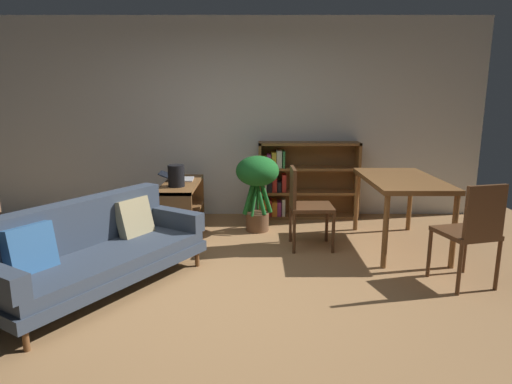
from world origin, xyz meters
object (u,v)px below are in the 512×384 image
at_px(dining_chair_far, 304,203).
at_px(media_console, 181,208).
at_px(dining_chair_near, 472,229).
at_px(open_laptop, 178,178).
at_px(fabric_couch, 92,249).
at_px(bookshelf, 300,181).
at_px(dining_table, 401,185).
at_px(potted_floor_plant, 257,179).
at_px(desk_speaker, 176,176).

bearing_deg(dining_chair_far, media_console, 158.19).
bearing_deg(dining_chair_far, dining_chair_near, -38.23).
height_order(open_laptop, dining_chair_near, dining_chair_near).
xyz_separation_m(fabric_couch, open_laptop, (0.43, 1.87, 0.28)).
bearing_deg(bookshelf, dining_chair_near, -61.80).
relative_size(dining_chair_far, bookshelf, 0.66).
bearing_deg(dining_table, fabric_couch, -159.45).
xyz_separation_m(media_console, potted_floor_plant, (0.94, 0.04, 0.35)).
distance_m(open_laptop, dining_table, 2.68).
relative_size(desk_speaker, dining_table, 0.19).
xyz_separation_m(open_laptop, dining_chair_near, (2.86, -1.81, -0.12)).
bearing_deg(open_laptop, dining_chair_far, -26.57).
bearing_deg(potted_floor_plant, dining_table, -21.04).
relative_size(open_laptop, desk_speaker, 1.73).
bearing_deg(media_console, potted_floor_plant, 2.65).
xyz_separation_m(desk_speaker, potted_floor_plant, (0.95, 0.28, -0.10)).
height_order(desk_speaker, bookshelf, bookshelf).
bearing_deg(open_laptop, bookshelf, 18.64).
height_order(media_console, dining_table, dining_table).
xyz_separation_m(dining_chair_near, bookshelf, (-1.26, 2.35, -0.02)).
distance_m(potted_floor_plant, dining_chair_far, 0.83).
height_order(fabric_couch, media_console, fabric_couch).
bearing_deg(dining_table, bookshelf, 127.49).
bearing_deg(fabric_couch, dining_chair_near, 0.90).
bearing_deg(dining_chair_near, fabric_couch, -179.10).
bearing_deg(dining_table, open_laptop, 163.99).
height_order(media_console, open_laptop, open_laptop).
relative_size(desk_speaker, dining_chair_near, 0.27).
relative_size(media_console, dining_table, 0.84).
bearing_deg(dining_table, dining_chair_near, -75.35).
xyz_separation_m(media_console, dining_chair_near, (2.80, -1.64, 0.23)).
bearing_deg(dining_chair_near, desk_speaker, 153.51).
xyz_separation_m(desk_speaker, dining_chair_far, (1.47, -0.35, -0.24)).
relative_size(open_laptop, bookshelf, 0.32).
xyz_separation_m(media_console, dining_chair_far, (1.46, -0.58, 0.21)).
bearing_deg(media_console, dining_chair_far, -21.81).
distance_m(desk_speaker, dining_chair_near, 3.14).
distance_m(open_laptop, bookshelf, 1.69).
height_order(fabric_couch, potted_floor_plant, potted_floor_plant).
bearing_deg(dining_table, media_console, 167.38).
distance_m(potted_floor_plant, dining_table, 1.69).
relative_size(open_laptop, dining_chair_near, 0.46).
height_order(fabric_couch, desk_speaker, desk_speaker).
bearing_deg(bookshelf, potted_floor_plant, -131.65).
height_order(potted_floor_plant, bookshelf, bookshelf).
bearing_deg(dining_chair_near, dining_chair_far, 141.77).
bearing_deg(dining_table, dining_chair_far, -178.86).
relative_size(fabric_couch, bookshelf, 1.48).
xyz_separation_m(open_laptop, desk_speaker, (0.05, -0.41, 0.10)).
bearing_deg(media_console, dining_chair_near, -30.35).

